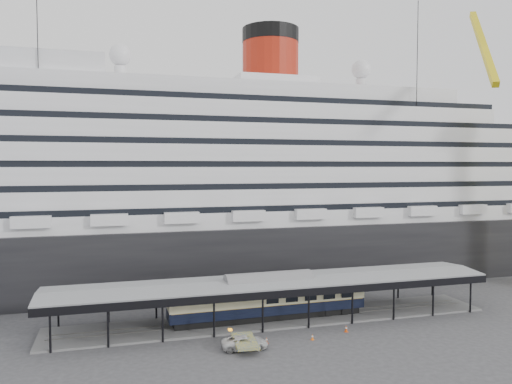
{
  "coord_description": "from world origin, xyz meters",
  "views": [
    {
      "loc": [
        -19.6,
        -53.98,
        19.47
      ],
      "look_at": [
        -1.65,
        8.0,
        16.08
      ],
      "focal_mm": 35.0,
      "sensor_mm": 36.0,
      "label": 1
    }
  ],
  "objects": [
    {
      "name": "platform_canopy",
      "position": [
        0.0,
        5.0,
        2.36
      ],
      "size": [
        56.0,
        9.18,
        5.3
      ],
      "color": "slate",
      "rests_on": "ground"
    },
    {
      "name": "cruise_ship",
      "position": [
        0.05,
        32.0,
        18.35
      ],
      "size": [
        130.0,
        30.0,
        43.9
      ],
      "color": "black",
      "rests_on": "ground"
    },
    {
      "name": "port_truck",
      "position": [
        -6.26,
        -3.64,
        0.69
      ],
      "size": [
        5.12,
        2.72,
        1.37
      ],
      "primitive_type": "imported",
      "rotation": [
        0.0,
        0.0,
        1.48
      ],
      "color": "silver",
      "rests_on": "ground"
    },
    {
      "name": "traffic_cone_left",
      "position": [
        -3.56,
        -2.72,
        0.35
      ],
      "size": [
        0.45,
        0.45,
        0.71
      ],
      "rotation": [
        0.0,
        0.0,
        0.29
      ],
      "color": "#D03E0B",
      "rests_on": "ground"
    },
    {
      "name": "traffic_cone_mid",
      "position": [
        1.73,
        -3.06,
        0.33
      ],
      "size": [
        0.44,
        0.44,
        0.66
      ],
      "rotation": [
        0.0,
        0.0,
        0.36
      ],
      "color": "orange",
      "rests_on": "ground"
    },
    {
      "name": "ground",
      "position": [
        0.0,
        0.0,
        0.0
      ],
      "size": [
        200.0,
        200.0,
        0.0
      ],
      "primitive_type": "plane",
      "color": "#3A3A3C",
      "rests_on": "ground"
    },
    {
      "name": "pullman_carriage",
      "position": [
        -0.87,
        5.0,
        2.97
      ],
      "size": [
        25.27,
        3.71,
        24.75
      ],
      "rotation": [
        0.0,
        0.0,
        0.02
      ],
      "color": "black",
      "rests_on": "ground"
    },
    {
      "name": "traffic_cone_right",
      "position": [
        6.57,
        -1.66,
        0.4
      ],
      "size": [
        0.42,
        0.42,
        0.8
      ],
      "rotation": [
        0.0,
        0.0,
        0.02
      ],
      "color": "#D3420B",
      "rests_on": "ground"
    }
  ]
}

